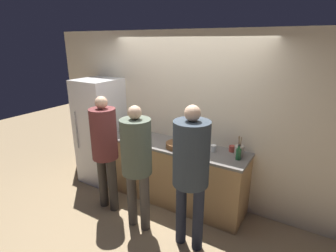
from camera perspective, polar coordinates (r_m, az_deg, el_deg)
The scene contains 13 objects.
ground_plane at distance 4.15m, azimuth -1.08°, elevation -17.99°, with size 14.00×14.00×0.00m, color #9E8460.
wall_back at distance 4.09m, azimuth 3.80°, elevation 1.85°, with size 5.20×0.06×2.60m.
counter at distance 4.15m, azimuth 1.56°, elevation -10.11°, with size 2.22×0.65×0.96m.
refrigerator at distance 4.78m, azimuth -14.36°, elevation -1.10°, with size 0.65×0.72×1.83m.
person_left at distance 3.84m, azimuth -13.64°, elevation -3.77°, with size 0.37×0.37×1.73m.
person_center at distance 3.36m, azimuth -6.87°, elevation -6.63°, with size 0.39×0.39×1.71m.
person_right at distance 3.00m, azimuth 5.01°, elevation -8.20°, with size 0.42×0.42×1.80m.
fruit_bowl at distance 3.81m, azimuth 1.98°, elevation -4.17°, with size 0.32×0.32×0.12m.
utensil_crock at distance 3.66m, azimuth 15.21°, elevation -5.21°, with size 0.12×0.12×0.28m.
bottle_green at distance 3.55m, azimuth 15.09°, elevation -5.84°, with size 0.07×0.07×0.21m.
cup_red at distance 3.79m, azimuth 13.77°, elevation -4.82°, with size 0.09×0.09×0.08m.
cup_white at distance 3.74m, azimuth 9.86°, elevation -4.79°, with size 0.08×0.08×0.10m.
potted_plant at distance 4.51m, azimuth -7.99°, elevation 0.41°, with size 0.15×0.15×0.23m.
Camera 1 is at (1.80, -2.83, 2.45)m, focal length 28.00 mm.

